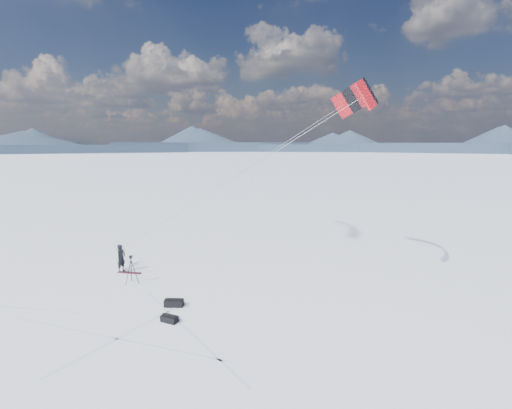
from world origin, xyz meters
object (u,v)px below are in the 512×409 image
(tripod, at_px, (131,266))
(gear_bag_b, at_px, (170,319))
(snowkiter, at_px, (122,272))
(snowboard, at_px, (129,273))
(gear_bag_a, at_px, (174,303))

(tripod, xyz_separation_m, gear_bag_b, (4.13, -3.24, -0.85))
(snowkiter, height_order, snowboard, snowkiter)
(snowboard, bearing_deg, gear_bag_a, -40.45)
(snowkiter, xyz_separation_m, tripod, (1.69, -1.39, 0.99))
(snowboard, distance_m, tripod, 2.02)
(snowkiter, bearing_deg, gear_bag_b, -124.21)
(snowboard, relative_size, tripod, 0.91)
(tripod, relative_size, gear_bag_b, 2.02)
(snowboard, distance_m, gear_bag_a, 5.67)
(snowkiter, height_order, tripod, tripod)
(snowkiter, bearing_deg, tripod, -125.21)
(snowboard, height_order, gear_bag_b, gear_bag_b)
(snowkiter, relative_size, gear_bag_a, 1.78)
(snowkiter, height_order, gear_bag_a, snowkiter)
(gear_bag_a, distance_m, gear_bag_b, 1.52)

